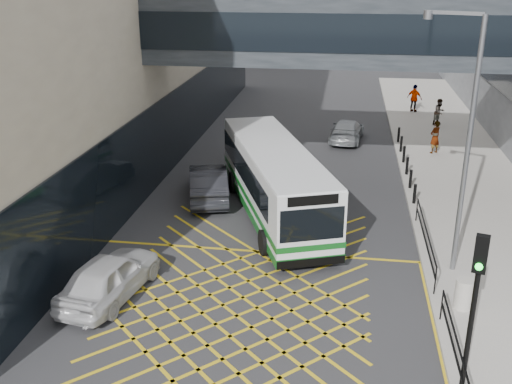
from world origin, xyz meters
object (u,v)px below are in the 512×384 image
at_px(traffic_light, 475,293).
at_px(street_lamp, 464,132).
at_px(pedestrian_a, 435,137).
at_px(car_white, 109,276).
at_px(litter_bin, 464,294).
at_px(bus, 274,179).
at_px(pedestrian_c, 414,98).
at_px(car_dark, 208,182).
at_px(pedestrian_b, 439,112).
at_px(car_silver, 347,130).

height_order(traffic_light, street_lamp, street_lamp).
bearing_deg(traffic_light, pedestrian_a, 100.44).
xyz_separation_m(car_white, litter_bin, (11.20, 0.75, -0.12)).
height_order(street_lamp, litter_bin, street_lamp).
relative_size(bus, car_white, 2.32).
bearing_deg(car_white, pedestrian_c, -104.22).
xyz_separation_m(car_dark, litter_bin, (9.99, -8.29, -0.15)).
distance_m(litter_bin, pedestrian_a, 16.76).
bearing_deg(pedestrian_b, pedestrian_c, 67.48).
xyz_separation_m(street_lamp, litter_bin, (0.10, -2.65, -4.46)).
xyz_separation_m(bus, pedestrian_c, (7.76, 20.10, -0.50)).
bearing_deg(car_dark, car_silver, -134.69).
xyz_separation_m(traffic_light, street_lamp, (0.60, 6.74, 2.10)).
bearing_deg(litter_bin, car_white, -176.18).
relative_size(street_lamp, litter_bin, 8.95).
height_order(car_dark, litter_bin, car_dark).
xyz_separation_m(car_dark, pedestrian_a, (11.14, 8.43, 0.29)).
xyz_separation_m(car_dark, traffic_light, (9.29, -12.38, 2.21)).
bearing_deg(street_lamp, car_dark, 172.73).
bearing_deg(pedestrian_c, bus, 102.29).
bearing_deg(pedestrian_c, litter_bin, 121.34).
height_order(car_dark, car_silver, car_dark).
bearing_deg(bus, car_dark, 135.48).
bearing_deg(traffic_light, car_silver, 113.04).
xyz_separation_m(street_lamp, pedestrian_a, (1.25, 14.07, -4.02)).
bearing_deg(pedestrian_a, pedestrian_b, -138.84).
distance_m(pedestrian_a, pedestrian_c, 10.25).
relative_size(litter_bin, pedestrian_a, 0.52).
distance_m(bus, pedestrian_b, 18.77).
bearing_deg(car_silver, street_lamp, 108.63).
height_order(car_white, car_silver, car_white).
distance_m(car_white, car_silver, 21.17).
distance_m(pedestrian_a, pedestrian_b, 6.69).
relative_size(car_silver, pedestrian_b, 2.57).
bearing_deg(litter_bin, pedestrian_a, 86.06).
height_order(street_lamp, pedestrian_b, street_lamp).
bearing_deg(car_silver, pedestrian_b, -138.78).
bearing_deg(pedestrian_b, car_silver, 173.34).
bearing_deg(traffic_light, pedestrian_c, 102.44).
relative_size(traffic_light, litter_bin, 4.51).
height_order(car_white, pedestrian_c, pedestrian_c).
height_order(litter_bin, pedestrian_a, pedestrian_a).
bearing_deg(pedestrian_a, traffic_light, 45.54).
height_order(car_dark, street_lamp, street_lamp).
bearing_deg(car_silver, pedestrian_c, -114.90).
bearing_deg(pedestrian_a, pedestrian_c, -128.38).
bearing_deg(car_white, pedestrian_a, -115.78).
height_order(car_dark, pedestrian_c, pedestrian_c).
bearing_deg(car_white, litter_bin, -166.69).
height_order(pedestrian_b, pedestrian_c, pedestrian_c).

